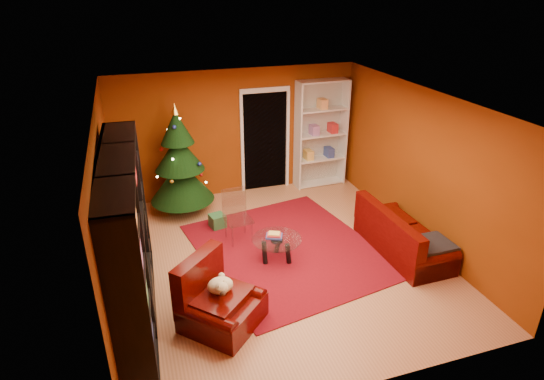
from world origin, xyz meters
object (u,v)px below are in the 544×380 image
object	(u,v)px
gift_box_green	(217,221)
sofa	(404,231)
christmas_tree	(180,161)
rug	(288,249)
coffee_table	(277,249)
acrylic_chair	(238,220)
gift_box_teal	(175,201)
dog	(220,285)
white_bookshelf	(321,134)
armchair	(222,300)
media_unit	(128,244)

from	to	relation	value
gift_box_green	sofa	xyz separation A→B (m)	(2.78, -1.74, 0.26)
christmas_tree	gift_box_green	xyz separation A→B (m)	(0.50, -0.85, -0.92)
rug	christmas_tree	size ratio (longest dim) A/B	1.48
coffee_table	acrylic_chair	bearing A→B (deg)	119.70
coffee_table	gift_box_teal	bearing A→B (deg)	119.51
christmas_tree	dog	size ratio (longest dim) A/B	5.43
gift_box_green	coffee_table	size ratio (longest dim) A/B	0.33
christmas_tree	dog	xyz separation A→B (m)	(0.05, -3.34, -0.48)
coffee_table	rug	bearing A→B (deg)	41.20
white_bookshelf	armchair	distance (m)	4.94
media_unit	coffee_table	xyz separation A→B (m)	(2.21, 0.74, -0.94)
gift_box_teal	gift_box_green	distance (m)	1.21
gift_box_green	white_bookshelf	xyz separation A→B (m)	(2.56, 1.27, 1.02)
armchair	media_unit	bearing A→B (deg)	111.89
gift_box_teal	dog	distance (m)	3.55
media_unit	armchair	distance (m)	1.39
gift_box_teal	white_bookshelf	xyz separation A→B (m)	(3.21, 0.24, 0.99)
christmas_tree	coffee_table	size ratio (longest dim) A/B	2.74
media_unit	dog	size ratio (longest dim) A/B	7.52
rug	coffee_table	size ratio (longest dim) A/B	4.06
coffee_table	media_unit	bearing A→B (deg)	-161.61
rug	armchair	world-z (taller)	armchair
rug	gift_box_green	world-z (taller)	gift_box_green
coffee_table	acrylic_chair	world-z (taller)	acrylic_chair
gift_box_teal	gift_box_green	bearing A→B (deg)	-57.79
armchair	sofa	distance (m)	3.34
rug	sofa	size ratio (longest dim) A/B	1.75
white_bookshelf	acrylic_chair	xyz separation A→B (m)	(-2.30, -1.85, -0.73)
christmas_tree	acrylic_chair	bearing A→B (deg)	-61.99
rug	dog	world-z (taller)	dog
media_unit	dog	world-z (taller)	media_unit
gift_box_green	dog	bearing A→B (deg)	-100.33
rug	gift_box_green	xyz separation A→B (m)	(-0.97, 1.11, 0.12)
rug	armchair	xyz separation A→B (m)	(-1.43, -1.45, 0.37)
armchair	gift_box_green	bearing A→B (deg)	36.09
sofa	coffee_table	bearing A→B (deg)	78.37
sofa	coffee_table	distance (m)	2.13
dog	acrylic_chair	distance (m)	2.05
armchair	white_bookshelf	bearing A→B (deg)	7.96
media_unit	armchair	bearing A→B (deg)	-21.76
rug	sofa	xyz separation A→B (m)	(1.81, -0.63, 0.39)
white_bookshelf	dog	world-z (taller)	white_bookshelf
dog	christmas_tree	bearing A→B (deg)	46.97
acrylic_chair	sofa	bearing A→B (deg)	-30.44
white_bookshelf	armchair	world-z (taller)	white_bookshelf
rug	armchair	distance (m)	2.07
media_unit	sofa	world-z (taller)	media_unit
christmas_tree	gift_box_teal	size ratio (longest dim) A/B	6.74
rug	sofa	distance (m)	1.95
gift_box_green	rug	bearing A→B (deg)	-48.90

